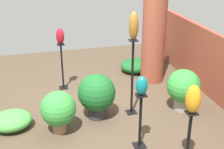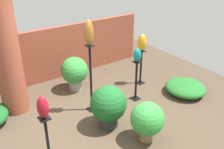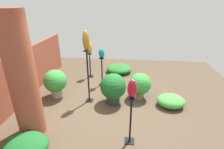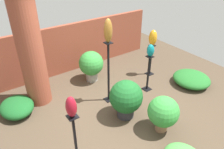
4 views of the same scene
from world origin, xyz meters
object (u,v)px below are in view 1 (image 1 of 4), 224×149
object	(u,v)px
pedestal_teal	(140,124)
art_vase_amber	(193,99)
potted_plant_mid_left	(58,109)
potted_plant_front_left	(183,87)
pedestal_bronze	(132,81)
art_vase_bronze	(134,26)
pedestal_ruby	(62,69)
pedestal_amber	(188,142)
potted_plant_mid_right	(97,94)
brick_pillar	(154,28)
art_vase_ruby	(60,36)
art_vase_teal	(142,86)

from	to	relation	value
pedestal_teal	art_vase_amber	size ratio (longest dim) A/B	2.22
potted_plant_mid_left	potted_plant_front_left	distance (m)	2.49
pedestal_bronze	art_vase_bronze	bearing A→B (deg)	-97.13
pedestal_ruby	art_vase_amber	distance (m)	3.56
pedestal_amber	pedestal_teal	distance (m)	0.82
pedestal_ruby	potted_plant_mid_left	size ratio (longest dim) A/B	1.36
potted_plant_front_left	potted_plant_mid_right	bearing A→B (deg)	-95.41
pedestal_bronze	pedestal_ruby	distance (m)	1.90
art_vase_bronze	potted_plant_mid_left	xyz separation A→B (m)	(0.31, -1.45, -1.32)
pedestal_bronze	potted_plant_mid_right	bearing A→B (deg)	-92.30
brick_pillar	potted_plant_front_left	bearing A→B (deg)	2.24
brick_pillar	art_vase_amber	bearing A→B (deg)	-11.76
potted_plant_mid_left	potted_plant_front_left	bearing A→B (deg)	93.96
art_vase_amber	pedestal_bronze	bearing A→B (deg)	-168.91
art_vase_bronze	art_vase_ruby	world-z (taller)	art_vase_bronze
brick_pillar	art_vase_bronze	xyz separation A→B (m)	(1.37, -0.97, 0.47)
brick_pillar	potted_plant_mid_right	bearing A→B (deg)	-51.09
brick_pillar	pedestal_amber	distance (m)	3.25
art_vase_bronze	art_vase_amber	bearing A→B (deg)	11.09
pedestal_ruby	potted_plant_front_left	size ratio (longest dim) A/B	1.24
potted_plant_mid_right	art_vase_amber	bearing A→B (deg)	30.84
pedestal_teal	art_vase_ruby	xyz separation A→B (m)	(-2.55, -0.97, 0.81)
brick_pillar	art_vase_bronze	world-z (taller)	brick_pillar
art_vase_bronze	potted_plant_mid_left	world-z (taller)	art_vase_bronze
art_vase_amber	potted_plant_mid_left	world-z (taller)	art_vase_amber
pedestal_bronze	potted_plant_mid_left	xyz separation A→B (m)	(0.31, -1.45, -0.25)
art_vase_teal	art_vase_bronze	bearing A→B (deg)	168.90
art_vase_amber	art_vase_teal	xyz separation A→B (m)	(-0.61, -0.54, -0.01)
art_vase_ruby	potted_plant_mid_right	distance (m)	1.70
pedestal_amber	potted_plant_mid_right	size ratio (longest dim) A/B	1.04
pedestal_amber	pedestal_ruby	xyz separation A→B (m)	(-3.16, -1.51, 0.07)
potted_plant_mid_right	potted_plant_front_left	world-z (taller)	potted_plant_mid_right
pedestal_teal	potted_plant_front_left	bearing A→B (deg)	127.24
pedestal_amber	art_vase_amber	size ratio (longest dim) A/B	2.10
pedestal_amber	pedestal_teal	bearing A→B (deg)	-138.53
pedestal_teal	art_vase_amber	xyz separation A→B (m)	(0.61, 0.54, 0.70)
potted_plant_mid_left	potted_plant_mid_right	size ratio (longest dim) A/B	0.89
brick_pillar	potted_plant_mid_right	world-z (taller)	brick_pillar
potted_plant_front_left	art_vase_ruby	bearing A→B (deg)	-126.09
pedestal_amber	pedestal_ruby	bearing A→B (deg)	-154.51
pedestal_bronze	potted_plant_front_left	size ratio (longest dim) A/B	1.76
pedestal_amber	art_vase_teal	distance (m)	1.08
art_vase_bronze	potted_plant_front_left	distance (m)	1.64
art_vase_ruby	pedestal_amber	bearing A→B (deg)	25.49
pedestal_bronze	pedestal_teal	size ratio (longest dim) A/B	1.57
art_vase_bronze	pedestal_bronze	bearing A→B (deg)	82.87
brick_pillar	pedestal_bronze	size ratio (longest dim) A/B	1.72
brick_pillar	pedestal_ruby	world-z (taller)	brick_pillar
pedestal_teal	pedestal_bronze	bearing A→B (deg)	168.90
pedestal_teal	art_vase_teal	bearing A→B (deg)	-90.00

